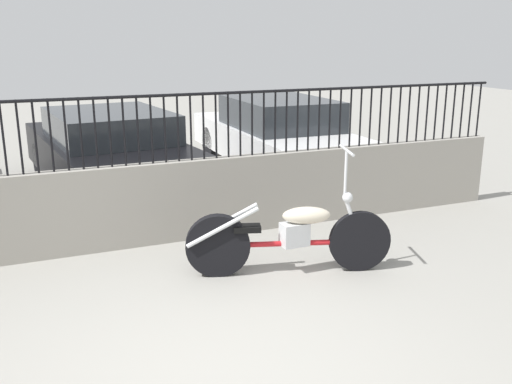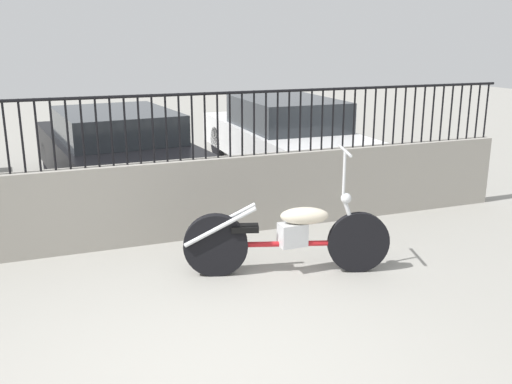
# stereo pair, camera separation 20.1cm
# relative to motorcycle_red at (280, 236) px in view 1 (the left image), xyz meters

# --- Properties ---
(ground_plane) EXTENTS (40.00, 40.00, 0.00)m
(ground_plane) POSITION_rel_motorcycle_red_xyz_m (-1.21, -1.55, -0.40)
(ground_plane) COLOR gray
(low_wall) EXTENTS (10.25, 0.18, 0.97)m
(low_wall) POSITION_rel_motorcycle_red_xyz_m (-1.21, 1.41, 0.08)
(low_wall) COLOR #9E998E
(low_wall) RESTS_ON ground_plane
(fence_railing) EXTENTS (10.25, 0.04, 0.79)m
(fence_railing) POSITION_rel_motorcycle_red_xyz_m (-1.21, 1.41, 1.08)
(fence_railing) COLOR black
(fence_railing) RESTS_ON low_wall
(motorcycle_red) EXTENTS (2.07, 0.83, 1.32)m
(motorcycle_red) POSITION_rel_motorcycle_red_xyz_m (0.00, 0.00, 0.00)
(motorcycle_red) COLOR black
(motorcycle_red) RESTS_ON ground_plane
(car_black) EXTENTS (2.25, 4.62, 1.31)m
(car_black) POSITION_rel_motorcycle_red_xyz_m (-1.12, 3.91, 0.27)
(car_black) COLOR black
(car_black) RESTS_ON ground_plane
(car_white) EXTENTS (1.77, 4.56, 1.34)m
(car_white) POSITION_rel_motorcycle_red_xyz_m (1.93, 4.32, 0.27)
(car_white) COLOR black
(car_white) RESTS_ON ground_plane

